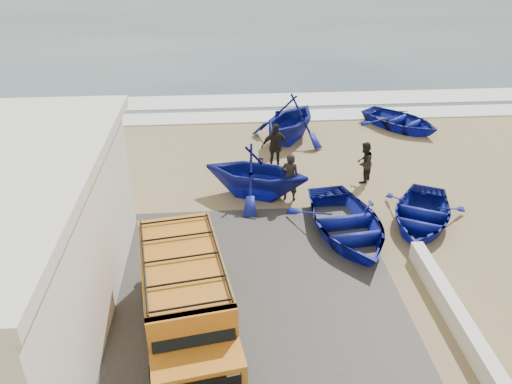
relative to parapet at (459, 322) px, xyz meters
name	(u,v)px	position (x,y,z in m)	size (l,w,h in m)	color
ground	(247,265)	(-5.00, 3.00, -0.28)	(160.00, 160.00, 0.00)	#988058
slab	(172,316)	(-7.00, 1.00, -0.25)	(12.00, 10.00, 0.05)	#3F3C3A
surf_line	(233,117)	(-5.00, 15.00, -0.25)	(180.00, 1.60, 0.06)	white
surf_wash	(231,101)	(-5.00, 17.50, -0.26)	(180.00, 2.20, 0.04)	white
parapet	(459,322)	(0.00, 0.00, 0.00)	(0.35, 6.00, 0.55)	silver
van	(185,295)	(-6.57, 0.48, 0.83)	(2.64, 5.05, 2.06)	orange
boat_near_left	(346,223)	(-1.78, 4.29, 0.18)	(3.15, 4.42, 0.91)	#131D97
boat_near_right	(421,214)	(0.81, 4.75, 0.11)	(2.69, 3.76, 0.78)	#131D97
boat_mid_left	(256,172)	(-4.43, 7.02, 0.71)	(3.23, 3.74, 1.97)	#131D97
boat_far_left	(290,118)	(-2.56, 12.00, 0.76)	(3.38, 3.91, 2.06)	#131D97
boat_far_right	(400,121)	(2.87, 13.00, 0.12)	(2.73, 3.83, 0.79)	#131D97
fisherman_front	(290,177)	(-3.26, 6.70, 0.61)	(0.65, 0.42, 1.78)	black
fisherman_middle	(364,162)	(-0.30, 7.84, 0.52)	(0.78, 0.60, 1.60)	black
fisherman_back	(275,147)	(-3.52, 9.19, 0.68)	(1.12, 0.47, 1.91)	black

